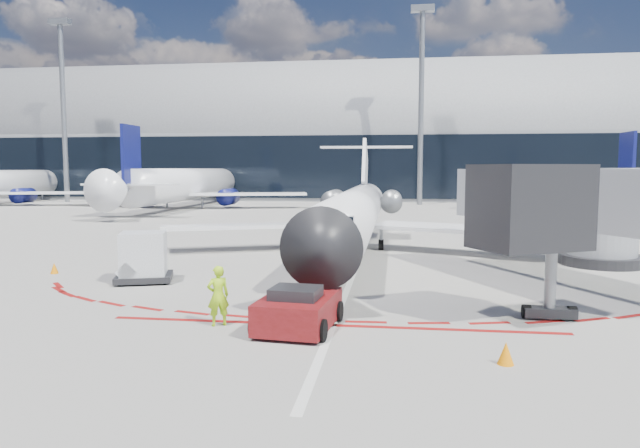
# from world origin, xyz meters

# --- Properties ---
(ground) EXTENTS (260.00, 260.00, 0.00)m
(ground) POSITION_xyz_m (0.00, 0.00, 0.00)
(ground) COLOR gray
(ground) RESTS_ON ground
(apron_centerline) EXTENTS (0.25, 40.00, 0.01)m
(apron_centerline) POSITION_xyz_m (0.00, 2.00, 0.01)
(apron_centerline) COLOR silver
(apron_centerline) RESTS_ON ground
(apron_stop_bar) EXTENTS (14.00, 0.25, 0.01)m
(apron_stop_bar) POSITION_xyz_m (0.00, -11.50, 0.01)
(apron_stop_bar) COLOR maroon
(apron_stop_bar) RESTS_ON ground
(terminal_building) EXTENTS (150.00, 24.15, 24.00)m
(terminal_building) POSITION_xyz_m (0.00, 64.97, 8.52)
(terminal_building) COLOR #919497
(terminal_building) RESTS_ON ground
(jet_bridge) EXTENTS (10.03, 15.20, 4.90)m
(jet_bridge) POSITION_xyz_m (9.79, -3.01, 3.01)
(jet_bridge) COLOR #92949A
(jet_bridge) RESTS_ON ground
(light_mast_west) EXTENTS (0.70, 0.70, 25.00)m
(light_mast_west) POSITION_xyz_m (-45.00, 48.00, 12.50)
(light_mast_west) COLOR gray
(light_mast_west) RESTS_ON ground
(light_mast_centre) EXTENTS (0.70, 0.70, 25.00)m
(light_mast_centre) POSITION_xyz_m (5.00, 48.00, 12.50)
(light_mast_centre) COLOR gray
(light_mast_centre) RESTS_ON ground
(regional_jet) EXTENTS (22.61, 27.88, 6.98)m
(regional_jet) POSITION_xyz_m (-0.42, 3.64, 2.33)
(regional_jet) COLOR white
(regional_jet) RESTS_ON ground
(pushback_tug) EXTENTS (2.47, 5.15, 1.32)m
(pushback_tug) POSITION_xyz_m (-0.98, -11.98, 0.58)
(pushback_tug) COLOR #590D0C
(pushback_tug) RESTS_ON ground
(ramp_worker) EXTENTS (0.81, 0.72, 1.85)m
(ramp_worker) POSITION_xyz_m (-3.46, -11.96, 0.93)
(ramp_worker) COLOR #AAE718
(ramp_worker) RESTS_ON ground
(uld_container) EXTENTS (2.74, 2.52, 2.12)m
(uld_container) POSITION_xyz_m (-8.63, -5.88, 1.05)
(uld_container) COLOR black
(uld_container) RESTS_ON ground
(safety_cone_left) EXTENTS (0.36, 0.36, 0.49)m
(safety_cone_left) POSITION_xyz_m (-13.53, -4.59, 0.25)
(safety_cone_left) COLOR orange
(safety_cone_left) RESTS_ON ground
(safety_cone_right) EXTENTS (0.40, 0.40, 0.56)m
(safety_cone_right) POSITION_xyz_m (4.57, -14.39, 0.28)
(safety_cone_right) COLOR orange
(safety_cone_right) RESTS_ON ground
(bg_airliner_1) EXTENTS (34.54, 36.57, 11.17)m
(bg_airliner_1) POSITION_xyz_m (-23.48, 38.71, 5.59)
(bg_airliner_1) COLOR white
(bg_airliner_1) RESTS_ON ground
(bg_airliner_2) EXTENTS (31.27, 33.11, 10.12)m
(bg_airliner_2) POSITION_xyz_m (22.71, 40.34, 5.06)
(bg_airliner_2) COLOR white
(bg_airliner_2) RESTS_ON ground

